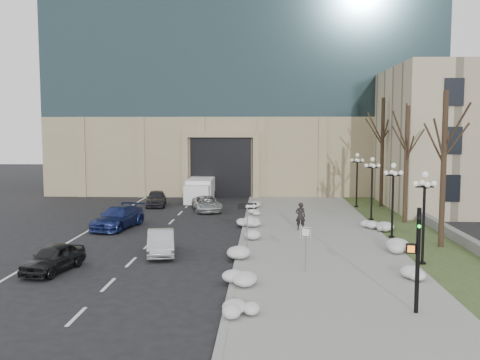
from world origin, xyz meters
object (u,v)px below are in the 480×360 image
Objects in this scene: car_e at (156,198)px; car_c at (118,217)px; lamppost_d at (357,173)px; one_way_sign at (250,212)px; car_d at (207,204)px; lamppost_c at (372,180)px; box_truck at (200,190)px; traffic_signal at (417,263)px; lamppost_b at (393,190)px; car_a at (53,258)px; pedestrian at (300,216)px; keep_sign at (306,240)px; lamppost_a at (424,205)px; car_b at (161,242)px.

car_c is at bearing -100.67° from car_e.
lamppost_d reaches higher than car_e.
one_way_sign is at bearing -26.57° from car_c.
lamppost_c is at bearing -32.75° from car_d.
car_d is 0.67× the size of box_truck.
lamppost_b is at bearing 90.88° from traffic_signal.
car_a is 2.10× the size of pedestrian.
pedestrian is at bearing -50.95° from car_e.
keep_sign reaches higher than car_c.
car_a is at bearing -120.19° from car_d.
car_c is 20.86m from lamppost_d.
lamppost_a and lamppost_c have the same top height.
box_truck is 1.41× the size of lamppost_d.
one_way_sign is (5.32, -21.30, 1.34)m from box_truck.
car_e is at bearing 91.45° from car_b.
car_a reaches higher than car_d.
pedestrian is (12.02, -11.16, 0.34)m from car_e.
car_c is 12.04m from one_way_sign.
lamppost_c reaches higher than box_truck.
box_truck is (-1.26, 6.00, 0.40)m from car_d.
car_d is 26.61m from traffic_signal.
traffic_signal reaches higher than car_a.
pedestrian is 0.64× the size of one_way_sign.
car_d is 15.93m from one_way_sign.
lamppost_a is (14.01, -23.17, 2.05)m from box_truck.
one_way_sign is at bearing -116.22° from lamppost_d.
lamppost_a is 13.00m from lamppost_c.
pedestrian reaches higher than car_a.
lamppost_c is 1.00× the size of lamppost_d.
lamppost_a is at bearing -68.05° from car_d.
car_e reaches higher than car_a.
lamppost_c is at bearing -29.38° from car_e.
one_way_sign reaches higher than car_b.
lamppost_c is at bearing -36.26° from box_truck.
one_way_sign is 0.60× the size of lamppost_a.
car_b is 22.46m from lamppost_d.
car_a is at bearing 171.80° from traffic_signal.
lamppost_a is (5.54, -8.69, 2.03)m from pedestrian.
car_b is at bearing -160.83° from lamppost_b.
car_a is 25.44m from box_truck.
lamppost_d reaches higher than pedestrian.
car_a is at bearing -173.84° from lamppost_a.
car_c is 12.52m from pedestrian.
car_d is at bearing 95.43° from one_way_sign.
lamppost_d is (2.36, 26.79, 1.08)m from traffic_signal.
one_way_sign is at bearing 34.08° from car_a.
lamppost_a is 19.50m from lamppost_d.
one_way_sign reaches higher than keep_sign.
lamppost_d is at bearing 41.38° from car_c.
keep_sign is at bearing -36.18° from car_b.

